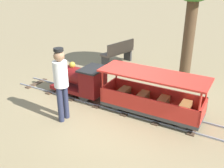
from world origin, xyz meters
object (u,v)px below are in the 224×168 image
(conductor_person, at_px, (61,79))
(park_bench, at_px, (118,53))
(locomotive, at_px, (81,79))
(passenger_car, at_px, (152,98))

(conductor_person, relative_size, park_bench, 1.19)
(locomotive, bearing_deg, park_bench, 8.13)
(passenger_car, xyz_separation_m, park_bench, (2.72, 2.32, -0.01))
(passenger_car, height_order, conductor_person, conductor_person)
(passenger_car, distance_m, park_bench, 3.58)
(locomotive, bearing_deg, conductor_person, -163.03)
(conductor_person, bearing_deg, locomotive, 16.97)
(passenger_car, height_order, park_bench, passenger_car)
(locomotive, distance_m, park_bench, 2.75)
(locomotive, relative_size, park_bench, 1.06)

